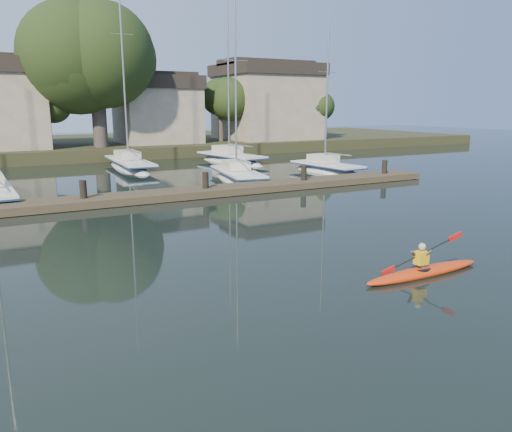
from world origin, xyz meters
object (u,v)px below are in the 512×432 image
dock (148,196)px  sailboat_3 (237,183)px  sailboat_7 (231,165)px  sailboat_6 (130,171)px  kayak (423,270)px  sailboat_4 (326,175)px

dock → sailboat_3: (6.82, 4.12, -0.39)m
sailboat_7 → sailboat_6: bearing=171.0°
kayak → sailboat_7: 28.48m
kayak → sailboat_4: 21.49m
sailboat_3 → sailboat_6: bearing=125.5°
sailboat_3 → sailboat_7: sailboat_7 is taller
sailboat_3 → sailboat_6: size_ratio=0.77×
kayak → dock: kayak is taller
dock → sailboat_7: (10.71, 13.29, -0.41)m
sailboat_4 → sailboat_7: sailboat_7 is taller
sailboat_6 → sailboat_7: (8.28, 0.05, -0.02)m
kayak → sailboat_6: (-1.04, 27.49, -0.34)m
kayak → dock: 14.66m
sailboat_4 → sailboat_6: size_ratio=0.73×
kayak → sailboat_3: bearing=79.1°
dock → kayak: bearing=-76.3°
sailboat_3 → sailboat_4: 7.09m
dock → sailboat_4: 14.63m
dock → sailboat_6: size_ratio=2.11×
kayak → sailboat_4: (10.43, 18.78, -0.35)m
sailboat_6 → sailboat_4: bearing=-35.6°
sailboat_3 → sailboat_6: (-4.39, 9.12, -0.00)m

